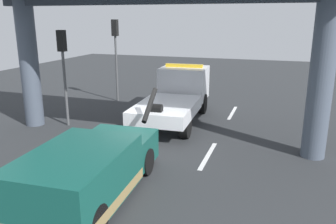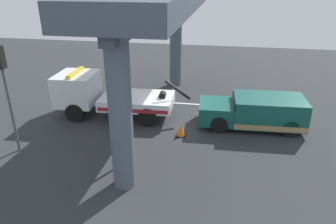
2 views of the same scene
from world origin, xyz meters
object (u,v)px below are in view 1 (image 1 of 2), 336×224
Objects in this scene: towed_van_green at (88,172)px; traffic_cone_orange at (99,139)px; traffic_light_near at (63,57)px; traffic_light_far at (116,43)px; tow_truck_white at (177,94)px.

towed_van_green is 4.05m from traffic_cone_orange.
traffic_light_near is 5.01m from traffic_light_far.
traffic_light_near is 4.31m from traffic_cone_orange.
tow_truck_white reaches higher than towed_van_green.
traffic_cone_orange is at bearing -158.90° from traffic_light_far.
traffic_cone_orange is (-1.89, -2.66, -2.82)m from traffic_light_near.
traffic_cone_orange is at bearing 25.91° from towed_van_green.
towed_van_green is 1.25× the size of traffic_light_near.
tow_truck_white is at bearing -20.49° from traffic_cone_orange.
traffic_light_near is at bearing 38.74° from towed_van_green.
towed_van_green is 11.68m from traffic_light_far.
traffic_light_far is (10.50, 4.41, 2.59)m from towed_van_green.
traffic_light_near is at bearing 121.63° from tow_truck_white.
tow_truck_white reaches higher than traffic_cone_orange.
traffic_light_far reaches higher than traffic_cone_orange.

